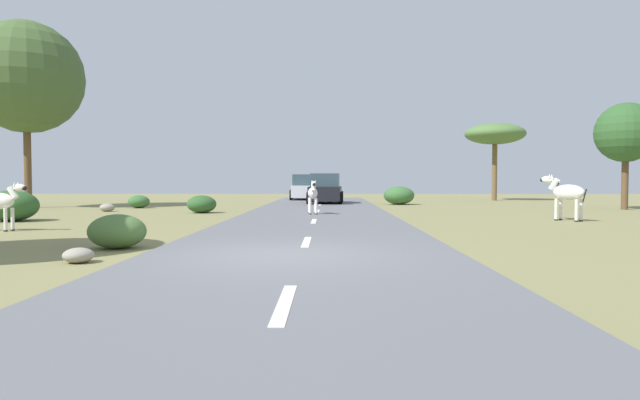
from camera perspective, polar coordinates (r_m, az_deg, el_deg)
The scene contains 18 objects.
ground_plane at distance 10.14m, azimuth -4.08°, elevation -5.96°, with size 90.00×90.00×0.00m, color olive.
road at distance 10.11m, azimuth -1.88°, elevation -5.83°, with size 6.00×64.00×0.05m, color slate.
lane_markings at distance 9.12m, azimuth -2.19°, elevation -6.53°, with size 0.16×56.00×0.01m.
zebra_0 at distance 21.85m, azimuth -0.75°, elevation 0.68°, with size 0.47×1.46×1.38m.
zebra_1 at distance 20.71m, azimuth 24.32°, elevation 0.69°, with size 1.22×1.50×1.63m.
zebra_2 at distance 17.52m, azimuth -30.29°, elevation -0.15°, with size 1.43×0.60×1.37m.
car_0 at distance 32.16m, azimuth 0.59°, elevation 1.10°, with size 2.17×4.42×1.74m.
car_1 at distance 38.05m, azimuth -1.64°, elevation 1.26°, with size 2.18×4.42×1.74m.
tree_0 at distance 39.52m, azimuth 17.82°, elevation 6.53°, with size 4.08×4.08×5.29m.
tree_2 at distance 29.91m, azimuth 29.33°, elevation 6.13°, with size 2.83×2.83×5.09m.
tree_4 at distance 31.74m, azimuth -28.38°, elevation 11.20°, with size 5.60×5.60×9.38m.
bush_0 at distance 21.49m, azimuth -29.54°, elevation -0.52°, with size 1.79×1.61×1.07m, color #2D5628.
bush_1 at distance 23.92m, azimuth -12.27°, elevation -0.43°, with size 1.26×1.13×0.76m, color #2D5628.
bush_2 at distance 28.96m, azimuth -18.41°, elevation -0.16°, with size 1.08×0.97×0.65m, color #386633.
bush_3 at distance 31.62m, azimuth 8.25°, elevation 0.48°, with size 1.75×1.58×1.05m, color #386633.
bush_4 at distance 12.07m, azimuth -20.43°, elevation -3.09°, with size 1.19×1.07×0.71m, color #4C7038.
rock_0 at distance 10.27m, azimuth -23.94°, elevation -5.30°, with size 0.51×0.52×0.26m, color gray.
rock_1 at distance 26.28m, azimuth -21.35°, elevation -0.74°, with size 0.67×0.57×0.36m, color gray.
Camera 1 is at (0.88, -10.00, 1.43)m, focal length 30.62 mm.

